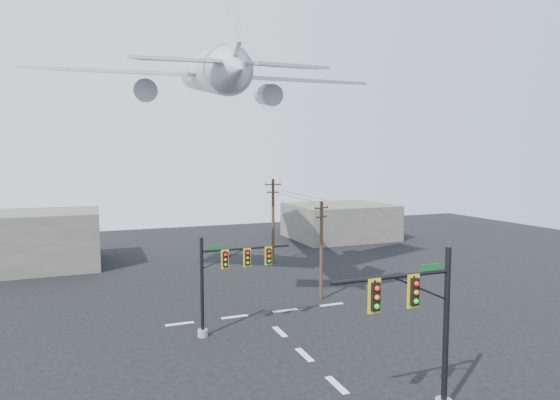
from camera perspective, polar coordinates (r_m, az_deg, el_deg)
name	(u,v)px	position (r m, az deg, el deg)	size (l,w,h in m)	color
ground	(337,385)	(25.89, 6.95, -21.49)	(120.00, 120.00, 0.00)	black
lane_markings	(296,346)	(30.26, 1.91, -17.40)	(14.00, 21.20, 0.01)	silver
signal_mast_near	(425,329)	(22.31, 17.21, -14.84)	(6.26, 0.84, 7.64)	gray
signal_mast_far	(225,279)	(31.32, -6.71, -9.52)	(6.37, 0.72, 6.55)	gray
utility_pole_a	(321,249)	(38.57, 5.06, -5.93)	(1.53, 0.77, 8.14)	#412E1B
utility_pole_b	(273,219)	(52.23, -0.85, -2.33)	(1.90, 0.32, 9.40)	#412E1B
power_lines	(294,195)	(44.92, 1.67, 0.61)	(2.88, 14.62, 0.03)	black
airliner	(209,73)	(41.95, -8.71, 15.02)	(29.06, 30.68, 8.11)	#A8AEB5
building_left	(8,241)	(56.70, -30.28, -4.39)	(18.00, 10.00, 6.00)	slate
building_right	(339,221)	(69.43, 7.25, -2.58)	(14.00, 12.00, 5.00)	slate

